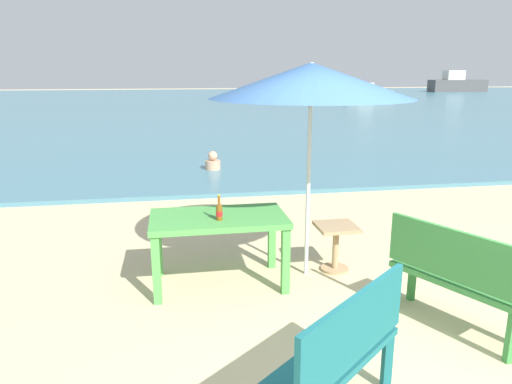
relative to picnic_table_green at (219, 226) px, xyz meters
The scene contains 11 objects.
ground_plane 2.09m from the picnic_table_green, 47.97° to the right, with size 120.00×120.00×0.00m, color beige.
sea_water 28.57m from the picnic_table_green, 87.34° to the left, with size 120.00×50.00×0.08m, color teal.
picnic_table_green is the anchor object (origin of this frame).
beer_bottle_amber 0.25m from the picnic_table_green, 91.15° to the right, with size 0.07×0.07×0.26m.
patio_umbrella 1.77m from the picnic_table_green, ahead, with size 2.10×2.10×2.30m.
side_table_wood 1.37m from the picnic_table_green, ahead, with size 0.44×0.44×0.54m.
bench_teal_center 2.30m from the picnic_table_green, 76.48° to the right, with size 1.15×1.05×0.95m.
bench_green_right 2.30m from the picnic_table_green, 33.94° to the right, with size 0.86×1.23×0.95m.
swimmer_person 5.74m from the picnic_table_green, 85.81° to the left, with size 0.34×0.34×0.41m.
boat_tanker 32.10m from the picnic_table_green, 64.44° to the left, with size 3.55×0.97×1.29m.
boat_fishing_trawler 50.84m from the picnic_table_green, 55.16° to the left, with size 5.99×1.63×2.18m.
Camera 1 is at (-1.75, -3.21, 2.22)m, focal length 33.26 mm.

